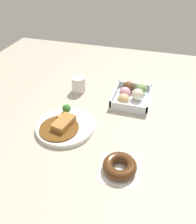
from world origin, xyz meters
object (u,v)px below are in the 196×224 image
object	(u,v)px
chocolate_ring_donut	(120,166)
coffee_mug	(79,84)
donut_box	(131,95)
curry_plate	(65,125)

from	to	relation	value
chocolate_ring_donut	coffee_mug	size ratio (longest dim) A/B	1.76
donut_box	coffee_mug	world-z (taller)	coffee_mug
chocolate_ring_donut	coffee_mug	xyz separation A→B (m)	(-0.42, -0.29, 0.02)
donut_box	chocolate_ring_donut	world-z (taller)	donut_box
curry_plate	chocolate_ring_donut	size ratio (longest dim) A/B	1.73
curry_plate	donut_box	bearing A→B (deg)	141.18
chocolate_ring_donut	coffee_mug	distance (m)	0.51
curry_plate	chocolate_ring_donut	xyz separation A→B (m)	(0.14, 0.25, 0.00)
curry_plate	chocolate_ring_donut	bearing A→B (deg)	60.54
coffee_mug	donut_box	bearing A→B (deg)	88.54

